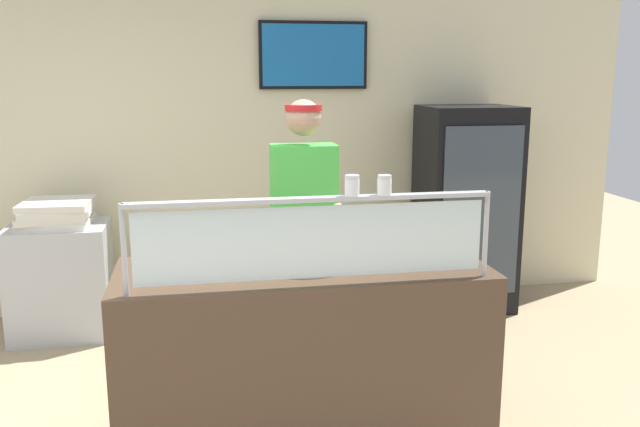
% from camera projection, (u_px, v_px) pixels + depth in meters
% --- Properties ---
extents(ground_plane, '(12.00, 12.00, 0.00)m').
position_uv_depth(ground_plane, '(288.00, 385.00, 4.20)').
color(ground_plane, tan).
rests_on(ground_plane, ground).
extents(shop_rear_unit, '(6.26, 0.13, 2.70)m').
position_uv_depth(shop_rear_unit, '(259.00, 141.00, 5.49)').
color(shop_rear_unit, beige).
rests_on(shop_rear_unit, ground).
extents(serving_counter, '(1.86, 0.73, 0.95)m').
position_uv_depth(serving_counter, '(303.00, 355.00, 3.49)').
color(serving_counter, '#4C3828').
rests_on(serving_counter, ground).
extents(sneeze_guard, '(1.69, 0.06, 0.41)m').
position_uv_depth(sneeze_guard, '(313.00, 230.00, 3.05)').
color(sneeze_guard, '#B2B5BC').
rests_on(sneeze_guard, serving_counter).
extents(pizza_tray, '(0.43, 0.43, 0.04)m').
position_uv_depth(pizza_tray, '(305.00, 264.00, 3.39)').
color(pizza_tray, '#9EA0A8').
rests_on(pizza_tray, serving_counter).
extents(pizza_server, '(0.12, 0.29, 0.01)m').
position_uv_depth(pizza_server, '(299.00, 261.00, 3.36)').
color(pizza_server, '#ADAFB7').
rests_on(pizza_server, pizza_tray).
extents(parmesan_shaker, '(0.07, 0.07, 0.09)m').
position_uv_depth(parmesan_shaker, '(352.00, 187.00, 3.04)').
color(parmesan_shaker, white).
rests_on(parmesan_shaker, sneeze_guard).
extents(pepper_flake_shaker, '(0.07, 0.07, 0.09)m').
position_uv_depth(pepper_flake_shaker, '(384.00, 186.00, 3.06)').
color(pepper_flake_shaker, white).
rests_on(pepper_flake_shaker, sneeze_guard).
extents(worker_figure, '(0.41, 0.50, 1.76)m').
position_uv_depth(worker_figure, '(305.00, 228.00, 4.00)').
color(worker_figure, '#23232D').
rests_on(worker_figure, ground).
extents(drink_fridge, '(0.73, 0.62, 1.65)m').
position_uv_depth(drink_fridge, '(466.00, 209.00, 5.47)').
color(drink_fridge, black).
rests_on(drink_fridge, ground).
extents(prep_shelf, '(0.70, 0.55, 0.83)m').
position_uv_depth(prep_shelf, '(61.00, 280.00, 4.95)').
color(prep_shelf, '#B7BABF').
rests_on(prep_shelf, ground).
extents(pizza_box_stack, '(0.52, 0.50, 0.18)m').
position_uv_depth(pizza_box_stack, '(56.00, 213.00, 4.84)').
color(pizza_box_stack, silver).
rests_on(pizza_box_stack, prep_shelf).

